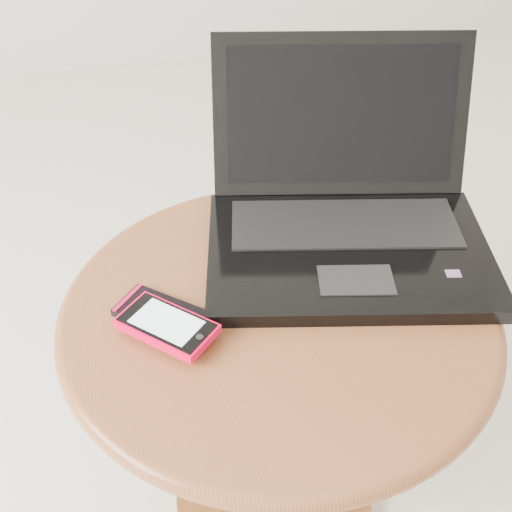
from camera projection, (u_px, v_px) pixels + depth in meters
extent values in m
cylinder|color=#5C2B10|center=(274.00, 496.00, 1.18)|extent=(0.34, 0.34, 0.03)
cylinder|color=#5C2B10|center=(276.00, 416.00, 1.05)|extent=(0.09, 0.09, 0.41)
cylinder|color=brown|center=(279.00, 312.00, 0.91)|extent=(0.56, 0.56, 0.03)
torus|color=brown|center=(279.00, 312.00, 0.91)|extent=(0.59, 0.59, 0.03)
cube|color=black|center=(349.00, 253.00, 0.97)|extent=(0.46, 0.37, 0.02)
cube|color=black|center=(345.00, 224.00, 1.01)|extent=(0.35, 0.20, 0.00)
cube|color=black|center=(356.00, 280.00, 0.91)|extent=(0.11, 0.08, 0.00)
cube|color=red|center=(453.00, 274.00, 0.92)|extent=(0.02, 0.02, 0.00)
cube|color=black|center=(341.00, 115.00, 1.03)|extent=(0.40, 0.18, 0.23)
cube|color=black|center=(341.00, 116.00, 1.03)|extent=(0.35, 0.15, 0.20)
cube|color=black|center=(160.00, 313.00, 0.88)|extent=(0.12, 0.12, 0.01)
cube|color=#B91037|center=(128.00, 297.00, 0.90)|extent=(0.05, 0.05, 0.00)
cube|color=#FA0235|center=(167.00, 326.00, 0.84)|extent=(0.13, 0.13, 0.01)
cube|color=black|center=(167.00, 322.00, 0.84)|extent=(0.12, 0.12, 0.00)
cube|color=silver|center=(167.00, 322.00, 0.84)|extent=(0.09, 0.10, 0.00)
cylinder|color=black|center=(200.00, 337.00, 0.82)|extent=(0.01, 0.01, 0.00)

